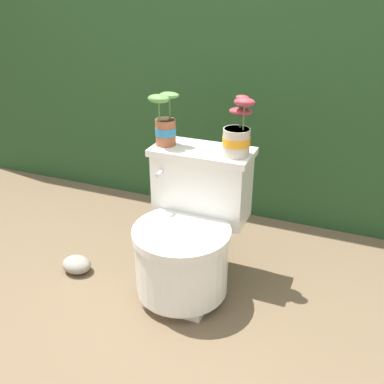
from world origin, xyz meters
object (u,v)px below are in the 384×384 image
potted_plant_left (165,124)px  potted_plant_midleft (237,135)px  toilet (189,233)px  garden_stone (77,264)px

potted_plant_left → potted_plant_midleft: 0.34m
potted_plant_left → potted_plant_midleft: bearing=-0.3°
toilet → garden_stone: toilet is taller
potted_plant_left → potted_plant_midleft: (0.34, -0.00, -0.01)m
potted_plant_midleft → garden_stone: bearing=-160.3°
potted_plant_left → garden_stone: 0.83m
potted_plant_midleft → garden_stone: size_ratio=1.71×
toilet → potted_plant_midleft: potted_plant_midleft is taller
toilet → garden_stone: size_ratio=4.28×
potted_plant_left → toilet: bearing=-39.6°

